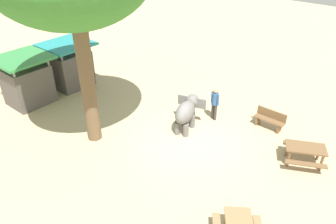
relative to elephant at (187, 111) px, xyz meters
The scene contains 7 objects.
ground_plane 1.27m from the elephant, 144.86° to the right, with size 60.00×60.00×0.00m, color tan.
elephant is the anchor object (origin of this frame).
person_handler 1.56m from the elephant, 20.65° to the right, with size 0.32×0.49×1.62m.
wooden_bench 3.85m from the elephant, 50.13° to the right, with size 0.44×1.41×0.88m.
picnic_table_far 5.15m from the elephant, 79.72° to the right, with size 2.00×2.00×0.78m.
market_stall_green 8.41m from the elephant, 112.59° to the left, with size 2.50×2.50×2.52m.
market_stall_teal 7.79m from the elephant, 94.62° to the left, with size 2.50×2.50×2.52m.
Camera 1 is at (-9.52, -6.83, 8.43)m, focal length 34.89 mm.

